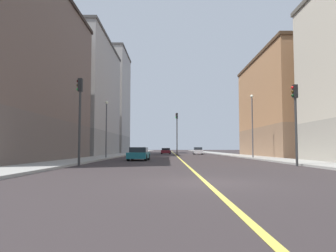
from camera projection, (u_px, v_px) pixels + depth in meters
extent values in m
plane|color=#332B2C|center=(206.00, 183.00, 11.34)|extent=(400.00, 400.00, 0.00)
cube|color=#9E9B93|center=(226.00, 154.00, 60.23)|extent=(3.40, 168.00, 0.15)
cube|color=#9E9B93|center=(125.00, 154.00, 60.24)|extent=(3.40, 168.00, 0.15)
cube|color=#E5D14C|center=(175.00, 154.00, 60.23)|extent=(0.16, 154.00, 0.01)
cube|color=#8F6B4F|center=(297.00, 142.00, 45.50)|extent=(11.62, 21.31, 4.05)
cube|color=#A8754C|center=(296.00, 94.00, 45.97)|extent=(11.62, 21.31, 9.69)
cube|color=#4B3422|center=(295.00, 59.00, 46.32)|extent=(11.92, 21.61, 0.40)
cube|color=gray|center=(74.00, 144.00, 53.63)|extent=(11.62, 22.18, 3.87)
cube|color=#9E9993|center=(76.00, 88.00, 54.27)|extent=(11.62, 22.18, 14.93)
cube|color=#474442|center=(76.00, 43.00, 54.79)|extent=(11.92, 22.48, 0.40)
cube|color=gray|center=(101.00, 145.00, 75.32)|extent=(11.62, 15.09, 3.96)
cube|color=#9E9993|center=(102.00, 95.00, 76.11)|extent=(11.62, 15.09, 19.47)
cube|color=#474442|center=(103.00, 54.00, 76.79)|extent=(11.92, 15.39, 0.40)
cylinder|color=#2D2D2D|center=(296.00, 132.00, 21.76)|extent=(0.16, 0.16, 4.61)
cube|color=black|center=(295.00, 91.00, 21.94)|extent=(0.28, 0.32, 0.90)
sphere|color=red|center=(293.00, 87.00, 21.96)|extent=(0.20, 0.20, 0.20)
sphere|color=#352204|center=(293.00, 92.00, 21.94)|extent=(0.20, 0.20, 0.20)
sphere|color=black|center=(293.00, 96.00, 21.92)|extent=(0.20, 0.20, 0.20)
cylinder|color=#2D2D2D|center=(80.00, 129.00, 21.78)|extent=(0.16, 0.16, 5.05)
cube|color=black|center=(80.00, 85.00, 21.98)|extent=(0.28, 0.32, 0.90)
sphere|color=#320404|center=(78.00, 81.00, 22.00)|extent=(0.20, 0.20, 0.20)
sphere|color=#352204|center=(78.00, 85.00, 21.98)|extent=(0.20, 0.20, 0.20)
sphere|color=green|center=(78.00, 89.00, 21.96)|extent=(0.20, 0.20, 0.20)
cylinder|color=#2D2D2D|center=(177.00, 137.00, 50.92)|extent=(0.16, 0.16, 5.86)
cube|color=black|center=(177.00, 116.00, 51.15)|extent=(0.28, 0.32, 0.90)
sphere|color=#320404|center=(176.00, 114.00, 51.17)|extent=(0.20, 0.20, 0.20)
sphere|color=#352204|center=(176.00, 116.00, 51.15)|extent=(0.20, 0.20, 0.20)
sphere|color=green|center=(176.00, 118.00, 51.13)|extent=(0.20, 0.20, 0.20)
cylinder|color=#4C4C51|center=(253.00, 127.00, 36.83)|extent=(0.14, 0.14, 6.86)
sphere|color=#EAEACC|center=(252.00, 96.00, 37.08)|extent=(0.36, 0.36, 0.36)
cylinder|color=#4C4C51|center=(106.00, 130.00, 36.41)|extent=(0.14, 0.14, 6.08)
sphere|color=#EAEACC|center=(107.00, 102.00, 36.63)|extent=(0.36, 0.36, 0.36)
cube|color=#196670|center=(139.00, 155.00, 31.55)|extent=(1.98, 4.31, 0.57)
cube|color=black|center=(139.00, 150.00, 31.56)|extent=(1.68, 2.12, 0.50)
cylinder|color=black|center=(133.00, 157.00, 32.88)|extent=(0.25, 0.65, 0.64)
cylinder|color=black|center=(149.00, 157.00, 32.81)|extent=(0.25, 0.65, 0.64)
cylinder|color=black|center=(128.00, 158.00, 30.26)|extent=(0.25, 0.65, 0.64)
cylinder|color=black|center=(146.00, 158.00, 30.19)|extent=(0.25, 0.65, 0.64)
cube|color=silver|center=(167.00, 151.00, 74.59)|extent=(1.93, 4.59, 0.58)
cube|color=black|center=(167.00, 149.00, 74.62)|extent=(1.64, 2.05, 0.40)
cylinder|color=black|center=(164.00, 152.00, 76.00)|extent=(0.24, 0.65, 0.64)
cylinder|color=black|center=(170.00, 152.00, 75.95)|extent=(0.24, 0.65, 0.64)
cylinder|color=black|center=(163.00, 152.00, 73.19)|extent=(0.24, 0.65, 0.64)
cylinder|color=black|center=(170.00, 152.00, 73.15)|extent=(0.24, 0.65, 0.64)
cube|color=white|center=(198.00, 152.00, 61.19)|extent=(1.83, 3.99, 0.64)
cube|color=black|center=(198.00, 149.00, 61.34)|extent=(1.57, 2.02, 0.49)
cylinder|color=black|center=(194.00, 153.00, 62.41)|extent=(0.24, 0.65, 0.64)
cylinder|color=black|center=(202.00, 153.00, 62.37)|extent=(0.24, 0.65, 0.64)
cylinder|color=black|center=(194.00, 153.00, 59.97)|extent=(0.24, 0.65, 0.64)
cylinder|color=black|center=(203.00, 153.00, 59.93)|extent=(0.24, 0.65, 0.64)
cube|color=maroon|center=(166.00, 152.00, 65.58)|extent=(1.93, 4.39, 0.55)
cube|color=black|center=(166.00, 149.00, 65.62)|extent=(1.66, 1.87, 0.44)
cylinder|color=black|center=(162.00, 152.00, 66.93)|extent=(0.23, 0.64, 0.64)
cylinder|color=black|center=(170.00, 152.00, 66.89)|extent=(0.23, 0.64, 0.64)
cylinder|color=black|center=(162.00, 152.00, 64.24)|extent=(0.23, 0.64, 0.64)
cylinder|color=black|center=(170.00, 152.00, 64.20)|extent=(0.23, 0.64, 0.64)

